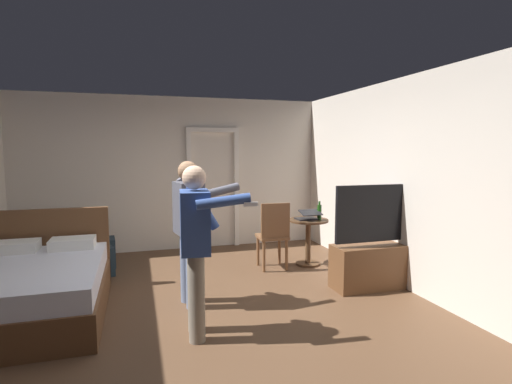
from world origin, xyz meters
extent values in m
plane|color=brown|center=(0.00, 0.00, 0.00)|extent=(6.29, 6.29, 0.00)
cube|color=silver|center=(0.00, 2.92, 1.32)|extent=(5.40, 0.12, 2.65)
cube|color=silver|center=(2.64, 0.00, 1.32)|extent=(0.12, 5.96, 2.65)
cube|color=white|center=(0.25, 2.84, 1.02)|extent=(0.08, 0.08, 2.05)
cube|color=white|center=(1.10, 2.84, 1.02)|extent=(0.08, 0.08, 2.05)
cube|color=white|center=(0.67, 2.84, 2.09)|extent=(0.93, 0.08, 0.08)
cube|color=brown|center=(-1.70, 0.34, 0.17)|extent=(1.41, 1.91, 0.35)
cube|color=white|center=(-1.70, 0.34, 0.46)|extent=(1.35, 1.85, 0.22)
cube|color=brown|center=(-1.70, 1.26, 0.51)|extent=(1.41, 0.08, 1.02)
cube|color=white|center=(-2.01, 1.00, 0.63)|extent=(0.50, 0.34, 0.12)
cube|color=white|center=(-1.39, 1.00, 0.63)|extent=(0.50, 0.34, 0.12)
cube|color=brown|center=(2.28, 0.15, 0.28)|extent=(1.19, 0.40, 0.55)
cube|color=black|center=(2.28, 0.13, 0.96)|extent=(1.23, 0.05, 0.71)
cube|color=#5F61BD|center=(2.28, 0.16, 0.96)|extent=(1.17, 0.01, 0.65)
cylinder|color=#4C331E|center=(1.84, 1.31, 0.33)|extent=(0.08, 0.08, 0.67)
cylinder|color=#4C331E|center=(1.84, 1.31, 0.01)|extent=(0.36, 0.36, 0.03)
cylinder|color=#4C331E|center=(1.84, 1.31, 0.68)|extent=(0.60, 0.60, 0.03)
cube|color=black|center=(1.81, 1.31, 0.71)|extent=(0.33, 0.24, 0.02)
cube|color=black|center=(1.81, 1.19, 0.82)|extent=(0.33, 0.21, 0.07)
cube|color=navy|center=(1.81, 1.19, 0.82)|extent=(0.30, 0.18, 0.05)
cylinder|color=#1C4C12|center=(1.98, 1.23, 0.81)|extent=(0.06, 0.06, 0.23)
cylinder|color=#1C4C12|center=(1.98, 1.23, 0.95)|extent=(0.03, 0.03, 0.06)
cylinder|color=brown|center=(1.43, 1.47, 0.23)|extent=(0.04, 0.04, 0.45)
cylinder|color=brown|center=(1.09, 1.49, 0.23)|extent=(0.04, 0.04, 0.45)
cylinder|color=brown|center=(1.42, 1.13, 0.23)|extent=(0.04, 0.04, 0.45)
cylinder|color=brown|center=(1.08, 1.15, 0.23)|extent=(0.04, 0.04, 0.45)
cube|color=brown|center=(1.26, 1.31, 0.47)|extent=(0.44, 0.44, 0.04)
cube|color=brown|center=(1.25, 1.14, 0.74)|extent=(0.42, 0.06, 0.50)
cylinder|color=gray|center=(-0.12, -0.41, 0.40)|extent=(0.15, 0.15, 0.81)
cylinder|color=gray|center=(-0.14, -0.63, 0.40)|extent=(0.15, 0.15, 0.81)
cube|color=#334C8C|center=(-0.13, -0.52, 1.09)|extent=(0.29, 0.41, 0.57)
sphere|color=#D8AD8C|center=(-0.13, -0.52, 1.50)|extent=(0.22, 0.22, 0.22)
cylinder|color=#334C8C|center=(-0.02, -0.31, 1.19)|extent=(0.33, 0.12, 0.46)
cylinder|color=#334C8C|center=(0.09, -0.76, 1.30)|extent=(0.49, 0.13, 0.14)
cube|color=white|center=(0.32, -0.81, 1.28)|extent=(0.12, 0.05, 0.04)
cylinder|color=slate|center=(-0.11, 0.37, 0.41)|extent=(0.15, 0.15, 0.82)
cylinder|color=slate|center=(-0.07, 0.16, 0.41)|extent=(0.15, 0.15, 0.82)
cube|color=#4C4C56|center=(-0.09, 0.26, 1.10)|extent=(0.32, 0.42, 0.58)
sphere|color=#936B4C|center=(-0.09, 0.26, 1.51)|extent=(0.22, 0.22, 0.22)
cylinder|color=#4C4C56|center=(-0.04, 0.49, 1.21)|extent=(0.33, 0.15, 0.47)
cylinder|color=#4C4C56|center=(0.20, 0.09, 1.30)|extent=(0.52, 0.18, 0.18)
cube|color=white|center=(0.45, 0.11, 1.25)|extent=(0.12, 0.06, 0.04)
cube|color=#1E2D38|center=(-1.21, 2.08, 0.22)|extent=(0.51, 0.40, 0.43)
cube|color=#1E2D38|center=(-1.28, 1.62, 0.20)|extent=(0.67, 0.48, 0.40)
camera|label=1|loc=(-0.62, -4.08, 1.75)|focal=27.69mm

